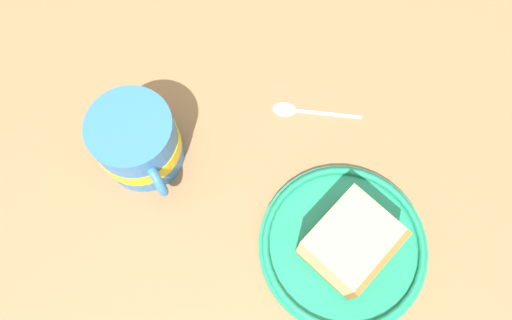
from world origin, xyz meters
TOP-DOWN VIEW (x-y plane):
  - ground_plane at (0.00, 0.00)cm, footprint 153.22×153.22cm
  - small_plate at (-10.91, 3.71)cm, footprint 18.90×18.90cm
  - cake_slice at (-11.04, 3.95)cm, footprint 11.00×10.65cm
  - tea_mug at (7.79, -13.59)cm, footprint 9.50×11.85cm
  - teaspoon at (-11.61, -13.88)cm, footprint 10.69×5.60cm

SIDE VIEW (x-z plane):
  - ground_plane at x=0.00cm, z-range -3.08..0.00cm
  - teaspoon at x=-11.61cm, z-range -0.04..0.76cm
  - small_plate at x=-10.91cm, z-range -0.02..1.85cm
  - cake_slice at x=-11.04cm, z-range 1.10..7.40cm
  - tea_mug at x=7.79cm, z-range -0.03..9.03cm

